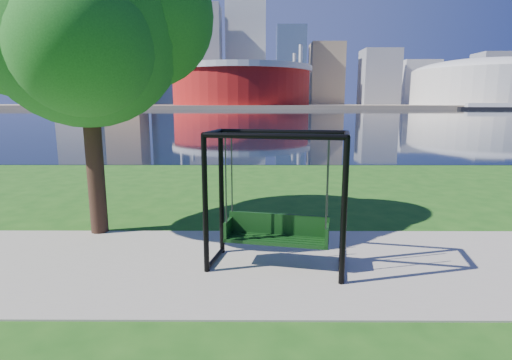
{
  "coord_description": "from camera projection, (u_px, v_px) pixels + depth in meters",
  "views": [
    {
      "loc": [
        -0.1,
        -7.65,
        3.04
      ],
      "look_at": [
        -0.14,
        0.0,
        1.56
      ],
      "focal_mm": 28.0,
      "sensor_mm": 36.0,
      "label": 1
    }
  ],
  "objects": [
    {
      "name": "swing",
      "position": [
        277.0,
        204.0,
        7.29
      ],
      "size": [
        2.66,
        1.56,
        2.55
      ],
      "rotation": [
        0.0,
        0.0,
        -0.21
      ],
      "color": "black",
      "rests_on": "ground"
    },
    {
      "name": "skyline",
      "position": [
        253.0,
        61.0,
        314.93
      ],
      "size": [
        392.0,
        66.0,
        96.5
      ],
      "color": "gray",
      "rests_on": "far_bank"
    },
    {
      "name": "arena",
      "position": [
        487.0,
        81.0,
        235.2
      ],
      "size": [
        84.0,
        84.0,
        26.56
      ],
      "color": "beige",
      "rests_on": "far_bank"
    },
    {
      "name": "river",
      "position": [
        258.0,
        115.0,
        108.24
      ],
      "size": [
        900.0,
        180.0,
        0.02
      ],
      "primitive_type": "cube",
      "color": "black",
      "rests_on": "ground"
    },
    {
      "name": "stadium",
      "position": [
        241.0,
        84.0,
        236.19
      ],
      "size": [
        83.0,
        83.0,
        32.0
      ],
      "color": "maroon",
      "rests_on": "far_bank"
    },
    {
      "name": "path",
      "position": [
        263.0,
        265.0,
        7.59
      ],
      "size": [
        120.0,
        4.0,
        0.03
      ],
      "primitive_type": "cube",
      "color": "#9E937F",
      "rests_on": "ground"
    },
    {
      "name": "park_tree",
      "position": [
        83.0,
        23.0,
        8.67
      ],
      "size": [
        5.51,
        4.97,
        6.84
      ],
      "color": "black",
      "rests_on": "ground"
    },
    {
      "name": "ground",
      "position": [
        263.0,
        256.0,
        8.08
      ],
      "size": [
        900.0,
        900.0,
        0.0
      ],
      "primitive_type": "plane",
      "color": "#1E5114",
      "rests_on": "ground"
    },
    {
      "name": "barge",
      "position": [
        495.0,
        107.0,
        189.05
      ],
      "size": [
        32.66,
        15.56,
        3.16
      ],
      "rotation": [
        0.0,
        0.0,
        -0.24
      ],
      "color": "black",
      "rests_on": "river"
    },
    {
      "name": "far_bank",
      "position": [
        258.0,
        106.0,
        308.36
      ],
      "size": [
        900.0,
        228.0,
        2.0
      ],
      "primitive_type": "cube",
      "color": "#937F60",
      "rests_on": "ground"
    }
  ]
}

